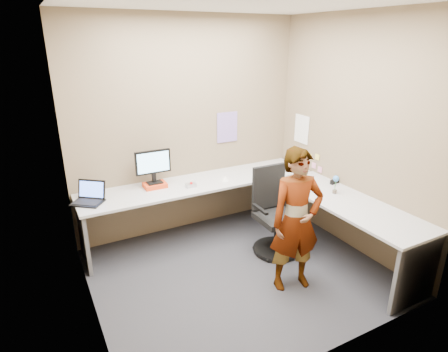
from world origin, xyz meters
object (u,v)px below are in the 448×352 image
person (296,221)px  monitor (153,164)px  desk (255,202)px  office_chair (274,219)px

person → monitor: bearing=133.3°
desk → person: 0.84m
desk → monitor: monitor is taller
desk → office_chair: office_chair is taller
desk → monitor: 1.29m
office_chair → desk: bearing=134.8°
office_chair → person: bearing=-106.8°
desk → person: bearing=-93.9°
desk → person: (-0.06, -0.83, 0.15)m
office_chair → person: (-0.22, -0.66, 0.32)m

